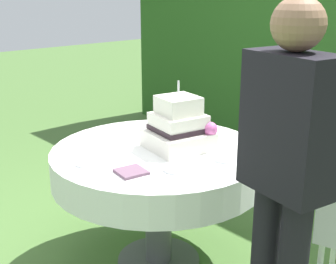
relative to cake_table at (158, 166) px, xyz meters
The scene contains 8 objects.
ground_plane 0.63m from the cake_table, ahead, with size 20.00×20.00×0.00m, color #476B33.
cake_table is the anchor object (origin of this frame).
wedding_cake 0.26m from the cake_table, 56.40° to the left, with size 0.38×0.38×0.39m.
serving_plate_near 0.46m from the cake_table, 99.09° to the right, with size 0.11×0.11×0.01m, color white.
serving_plate_far 0.42m from the cake_table, 21.90° to the left, with size 0.12×0.12×0.01m, color white.
serving_plate_left 0.35m from the cake_table, 23.98° to the right, with size 0.14×0.14×0.01m, color white.
napkin_stack 0.39m from the cake_table, 61.80° to the right, with size 0.14×0.14×0.01m, color #6B4C60.
standing_person 1.00m from the cake_table, ahead, with size 0.39×0.26×1.60m.
Camera 1 is at (1.86, -1.62, 1.63)m, focal length 48.84 mm.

